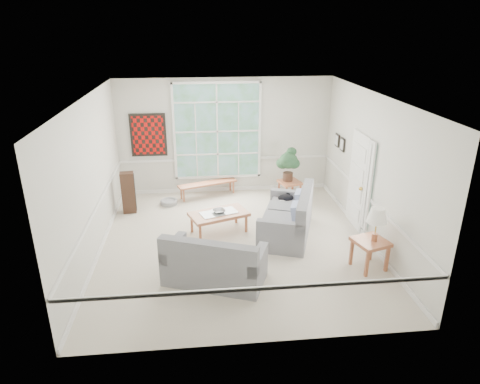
# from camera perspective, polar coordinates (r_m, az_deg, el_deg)

# --- Properties ---
(floor) EXTENTS (5.50, 6.00, 0.01)m
(floor) POSITION_cam_1_polar(r_m,az_deg,el_deg) (8.94, -0.51, -6.80)
(floor) COLOR beige
(floor) RESTS_ON ground
(ceiling) EXTENTS (5.50, 6.00, 0.02)m
(ceiling) POSITION_cam_1_polar(r_m,az_deg,el_deg) (7.96, -0.58, 12.60)
(ceiling) COLOR white
(ceiling) RESTS_ON ground
(wall_back) EXTENTS (5.50, 0.02, 3.00)m
(wall_back) POSITION_cam_1_polar(r_m,az_deg,el_deg) (11.19, -2.01, 7.41)
(wall_back) COLOR silver
(wall_back) RESTS_ON ground
(wall_front) EXTENTS (5.50, 0.02, 3.00)m
(wall_front) POSITION_cam_1_polar(r_m,az_deg,el_deg) (5.60, 2.40, -7.80)
(wall_front) COLOR silver
(wall_front) RESTS_ON ground
(wall_left) EXTENTS (0.02, 6.00, 3.00)m
(wall_left) POSITION_cam_1_polar(r_m,az_deg,el_deg) (8.53, -19.26, 1.58)
(wall_left) COLOR silver
(wall_left) RESTS_ON ground
(wall_right) EXTENTS (0.02, 6.00, 3.00)m
(wall_right) POSITION_cam_1_polar(r_m,az_deg,el_deg) (8.99, 17.20, 2.84)
(wall_right) COLOR silver
(wall_right) RESTS_ON ground
(window_back) EXTENTS (2.30, 0.08, 2.40)m
(window_back) POSITION_cam_1_polar(r_m,az_deg,el_deg) (11.10, -3.05, 8.07)
(window_back) COLOR white
(window_back) RESTS_ON wall_back
(entry_door) EXTENTS (0.08, 0.90, 2.10)m
(entry_door) POSITION_cam_1_polar(r_m,az_deg,el_deg) (9.65, 15.36, 1.47)
(entry_door) COLOR white
(entry_door) RESTS_ON floor
(door_sidelight) EXTENTS (0.08, 0.26, 1.90)m
(door_sidelight) POSITION_cam_1_polar(r_m,az_deg,el_deg) (9.07, 16.80, 0.68)
(door_sidelight) COLOR white
(door_sidelight) RESTS_ON wall_right
(wall_art) EXTENTS (0.90, 0.06, 1.10)m
(wall_art) POSITION_cam_1_polar(r_m,az_deg,el_deg) (11.16, -12.12, 7.43)
(wall_art) COLOR maroon
(wall_art) RESTS_ON wall_back
(wall_frame_near) EXTENTS (0.04, 0.26, 0.32)m
(wall_frame_near) POSITION_cam_1_polar(r_m,az_deg,el_deg) (10.53, 13.46, 6.18)
(wall_frame_near) COLOR black
(wall_frame_near) RESTS_ON wall_right
(wall_frame_far) EXTENTS (0.04, 0.26, 0.32)m
(wall_frame_far) POSITION_cam_1_polar(r_m,az_deg,el_deg) (10.89, 12.79, 6.75)
(wall_frame_far) COLOR black
(wall_frame_far) RESTS_ON wall_right
(loveseat_right) EXTENTS (1.51, 2.05, 1.00)m
(loveseat_right) POSITION_cam_1_polar(r_m,az_deg,el_deg) (9.09, 6.21, -2.86)
(loveseat_right) COLOR slate
(loveseat_right) RESTS_ON floor
(loveseat_front) EXTENTS (1.92, 1.45, 0.93)m
(loveseat_front) POSITION_cam_1_polar(r_m,az_deg,el_deg) (7.52, -3.39, -8.65)
(loveseat_front) COLOR slate
(loveseat_front) RESTS_ON floor
(coffee_table) EXTENTS (1.37, 1.04, 0.45)m
(coffee_table) POSITION_cam_1_polar(r_m,az_deg,el_deg) (9.28, -2.82, -4.07)
(coffee_table) COLOR #A45A39
(coffee_table) RESTS_ON floor
(pewter_bowl) EXTENTS (0.43, 0.43, 0.08)m
(pewter_bowl) POSITION_cam_1_polar(r_m,az_deg,el_deg) (9.19, -2.83, -2.52)
(pewter_bowl) COLOR gray
(pewter_bowl) RESTS_ON coffee_table
(window_bench) EXTENTS (1.57, 0.81, 0.36)m
(window_bench) POSITION_cam_1_polar(r_m,az_deg,el_deg) (11.24, -4.33, 0.36)
(window_bench) COLOR #A45A39
(window_bench) RESTS_ON floor
(end_table) EXTENTS (0.63, 0.63, 0.50)m
(end_table) POSITION_cam_1_polar(r_m,az_deg,el_deg) (11.02, 6.61, 0.21)
(end_table) COLOR #A45A39
(end_table) RESTS_ON floor
(houseplant) EXTENTS (0.71, 0.71, 0.87)m
(houseplant) POSITION_cam_1_polar(r_m,az_deg,el_deg) (10.83, 6.47, 3.67)
(houseplant) COLOR #24482B
(houseplant) RESTS_ON end_table
(side_table) EXTENTS (0.70, 0.70, 0.57)m
(side_table) POSITION_cam_1_polar(r_m,az_deg,el_deg) (8.30, 16.84, -7.92)
(side_table) COLOR #A45A39
(side_table) RESTS_ON floor
(table_lamp) EXTENTS (0.46, 0.46, 0.64)m
(table_lamp) POSITION_cam_1_polar(r_m,az_deg,el_deg) (8.03, 17.70, -4.17)
(table_lamp) COLOR silver
(table_lamp) RESTS_ON side_table
(pet_bed) EXTENTS (0.49, 0.49, 0.13)m
(pet_bed) POSITION_cam_1_polar(r_m,az_deg,el_deg) (10.87, -9.45, -1.33)
(pet_bed) COLOR gray
(pet_bed) RESTS_ON floor
(floor_speaker) EXTENTS (0.34, 0.28, 1.00)m
(floor_speaker) POSITION_cam_1_polar(r_m,az_deg,el_deg) (10.48, -14.67, -0.07)
(floor_speaker) COLOR #372217
(floor_speaker) RESTS_ON floor
(cat) EXTENTS (0.44, 0.43, 0.17)m
(cat) POSITION_cam_1_polar(r_m,az_deg,el_deg) (9.66, 6.11, -0.73)
(cat) COLOR black
(cat) RESTS_ON loveseat_right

